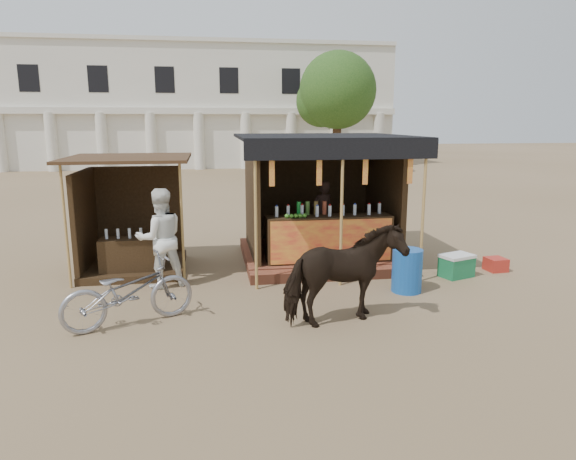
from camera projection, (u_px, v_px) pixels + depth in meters
The scene contains 11 objects.
ground at pixel (303, 318), 8.17m from camera, with size 120.00×120.00×0.00m, color #846B4C.
main_stall at pixel (321, 216), 11.35m from camera, with size 3.60×3.61×2.78m.
secondary_stall at pixel (126, 230), 10.66m from camera, with size 2.40×2.40×2.38m.
cow at pixel (344, 275), 7.80m from camera, with size 0.84×1.84×1.56m, color black.
motorbike at pixel (128, 292), 7.81m from camera, with size 0.70×2.02×1.06m, color gray.
bystander at pixel (160, 238), 9.56m from camera, with size 0.91×0.71×1.87m, color white.
blue_barrel at pixel (407, 271), 9.38m from camera, with size 0.55×0.55×0.79m, color #154FA3.
red_crate at pixel (496, 264), 10.74m from camera, with size 0.38×0.39×0.27m, color #AF271D.
cooler at pixel (457, 266), 10.30m from camera, with size 0.75×0.63×0.46m.
background_building at pixel (199, 108), 36.00m from camera, with size 26.00×7.45×8.18m.
tree at pixel (334, 93), 29.47m from camera, with size 4.50×4.40×7.00m.
Camera 1 is at (-1.40, -7.57, 3.08)m, focal length 32.00 mm.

